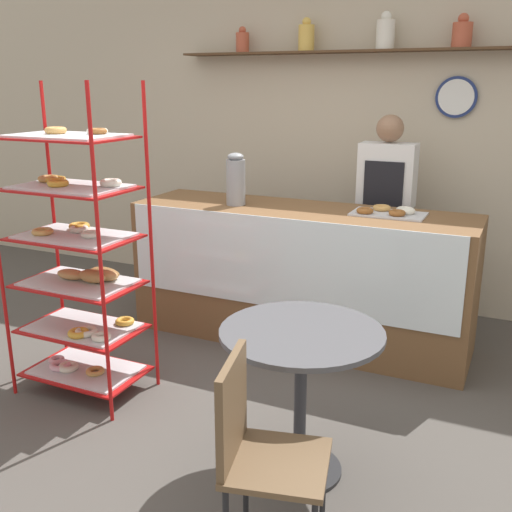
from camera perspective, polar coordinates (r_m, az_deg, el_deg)
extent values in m
plane|color=#4C4742|center=(3.64, -2.83, -14.60)|extent=(14.00, 14.00, 0.00)
cube|color=beige|center=(5.23, 8.56, 10.43)|extent=(10.00, 0.06, 2.70)
cube|color=#4C331E|center=(5.07, 8.42, 18.70)|extent=(2.84, 0.24, 0.02)
cylinder|color=#B24C33|center=(5.41, -1.29, 19.65)|extent=(0.11, 0.11, 0.16)
sphere|color=#B24C33|center=(5.41, -1.30, 20.71)|extent=(0.06, 0.06, 0.06)
cylinder|color=gold|center=(5.18, 4.81, 19.98)|extent=(0.13, 0.13, 0.20)
sphere|color=gold|center=(5.19, 4.85, 21.34)|extent=(0.07, 0.07, 0.07)
cylinder|color=silver|center=(5.00, 12.22, 19.91)|extent=(0.14, 0.14, 0.22)
sphere|color=silver|center=(5.01, 12.31, 21.42)|extent=(0.08, 0.08, 0.08)
cylinder|color=#B24C33|center=(4.90, 19.03, 19.27)|extent=(0.14, 0.14, 0.18)
sphere|color=#B24C33|center=(4.90, 19.16, 20.58)|extent=(0.08, 0.08, 0.08)
cylinder|color=navy|center=(4.99, 18.54, 14.15)|extent=(0.31, 0.03, 0.31)
cylinder|color=white|center=(4.97, 18.51, 14.15)|extent=(0.27, 0.00, 0.27)
cube|color=brown|center=(4.42, 4.19, -1.80)|extent=(2.47, 0.69, 0.99)
cube|color=silver|center=(4.06, 2.50, -0.78)|extent=(2.37, 0.01, 0.64)
cylinder|color=#B71414|center=(3.27, -14.59, -0.74)|extent=(0.02, 0.02, 1.87)
cylinder|color=#B71414|center=(4.09, -18.59, 2.29)|extent=(0.02, 0.02, 1.87)
cylinder|color=#B71414|center=(3.63, -9.96, 1.21)|extent=(0.02, 0.02, 1.87)
cube|color=#B71414|center=(3.96, -15.84, -10.50)|extent=(0.71, 0.45, 0.01)
cube|color=silver|center=(3.96, -15.85, -10.35)|extent=(0.63, 0.40, 0.01)
torus|color=#EAB2C1|center=(4.00, -18.12, -9.88)|extent=(0.14, 0.14, 0.04)
torus|color=tan|center=(3.87, -15.07, -10.54)|extent=(0.11, 0.11, 0.03)
torus|color=silver|center=(3.97, -17.44, -10.03)|extent=(0.12, 0.12, 0.04)
torus|color=#EAB2C1|center=(4.10, -18.46, -9.34)|extent=(0.10, 0.10, 0.03)
cube|color=#B71414|center=(3.85, -16.17, -6.65)|extent=(0.71, 0.45, 0.01)
cube|color=silver|center=(3.84, -16.18, -6.49)|extent=(0.63, 0.40, 0.01)
torus|color=gold|center=(3.69, -16.55, -7.03)|extent=(0.13, 0.13, 0.04)
torus|color=silver|center=(3.61, -14.53, -7.45)|extent=(0.11, 0.11, 0.03)
torus|color=silver|center=(3.70, -15.87, -6.93)|extent=(0.13, 0.13, 0.04)
torus|color=gold|center=(3.80, -12.39, -6.09)|extent=(0.12, 0.12, 0.03)
cube|color=#B71414|center=(3.75, -16.51, -2.58)|extent=(0.71, 0.45, 0.01)
cube|color=silver|center=(3.74, -16.53, -2.40)|extent=(0.63, 0.40, 0.01)
ellipsoid|color=olive|center=(3.76, -14.32, -1.58)|extent=(0.22, 0.10, 0.06)
ellipsoid|color=olive|center=(3.77, -14.19, -1.52)|extent=(0.23, 0.12, 0.06)
ellipsoid|color=tan|center=(3.79, -17.18, -1.67)|extent=(0.20, 0.11, 0.06)
ellipsoid|color=tan|center=(3.70, -14.21, -1.80)|extent=(0.18, 0.11, 0.07)
ellipsoid|color=#B27F47|center=(3.68, -15.31, -1.87)|extent=(0.19, 0.10, 0.08)
cube|color=#B71414|center=(3.67, -16.87, 1.70)|extent=(0.71, 0.45, 0.01)
cube|color=silver|center=(3.67, -16.89, 1.88)|extent=(0.63, 0.40, 0.01)
torus|color=silver|center=(3.72, -16.49, 2.49)|extent=(0.11, 0.11, 0.03)
torus|color=tan|center=(3.73, -19.66, 2.21)|extent=(0.12, 0.12, 0.03)
torus|color=gold|center=(3.79, -16.44, 2.76)|extent=(0.13, 0.13, 0.04)
torus|color=silver|center=(3.58, -15.46, 2.02)|extent=(0.11, 0.11, 0.03)
cube|color=#B71414|center=(3.61, -17.24, 6.14)|extent=(0.71, 0.45, 0.01)
cube|color=silver|center=(3.61, -17.26, 6.32)|extent=(0.63, 0.40, 0.01)
torus|color=silver|center=(3.53, -13.67, 6.80)|extent=(0.12, 0.12, 0.04)
torus|color=tan|center=(3.80, -19.12, 6.98)|extent=(0.13, 0.13, 0.03)
torus|color=gold|center=(3.75, -18.55, 6.92)|extent=(0.12, 0.12, 0.03)
torus|color=gold|center=(3.61, -18.34, 6.61)|extent=(0.12, 0.12, 0.04)
cube|color=#B71414|center=(3.57, -17.63, 10.69)|extent=(0.71, 0.45, 0.01)
cube|color=silver|center=(3.57, -17.65, 10.88)|extent=(0.63, 0.40, 0.01)
torus|color=silver|center=(3.56, -14.89, 11.42)|extent=(0.12, 0.12, 0.03)
torus|color=brown|center=(3.55, -14.85, 11.42)|extent=(0.11, 0.11, 0.03)
torus|color=tan|center=(3.64, -18.54, 11.28)|extent=(0.12, 0.12, 0.04)
cube|color=#282833|center=(4.83, 11.89, -0.85)|extent=(0.25, 0.19, 0.95)
cube|color=silver|center=(4.67, 12.40, 7.55)|extent=(0.42, 0.22, 0.48)
cube|color=black|center=(4.57, 12.01, 6.30)|extent=(0.29, 0.01, 0.40)
sphere|color=#8C664C|center=(4.63, 12.66, 11.77)|extent=(0.20, 0.20, 0.20)
cylinder|color=#262628|center=(3.17, 4.08, -19.50)|extent=(0.43, 0.43, 0.02)
cylinder|color=#333338|center=(2.98, 4.23, -13.79)|extent=(0.06, 0.06, 0.71)
cylinder|color=#4C4C51|center=(2.81, 4.38, -7.30)|extent=(0.77, 0.77, 0.02)
cylinder|color=black|center=(2.65, 6.37, -21.80)|extent=(0.02, 0.02, 0.47)
cylinder|color=black|center=(2.69, -0.99, -21.04)|extent=(0.02, 0.02, 0.47)
cube|color=brown|center=(2.39, 2.07, -19.10)|extent=(0.46, 0.46, 0.03)
cube|color=brown|center=(2.30, -2.30, -14.26)|extent=(0.11, 0.36, 0.40)
cylinder|color=gray|center=(4.40, -1.94, 7.02)|extent=(0.14, 0.14, 0.33)
ellipsoid|color=gray|center=(4.37, -1.97, 9.44)|extent=(0.12, 0.12, 0.06)
cube|color=silver|center=(4.18, 12.50, 3.93)|extent=(0.49, 0.29, 0.01)
torus|color=tan|center=(4.26, 11.89, 4.51)|extent=(0.12, 0.12, 0.04)
torus|color=brown|center=(4.11, 13.29, 4.02)|extent=(0.11, 0.11, 0.04)
torus|color=silver|center=(4.18, 14.11, 4.18)|extent=(0.12, 0.12, 0.04)
torus|color=brown|center=(4.14, 10.34, 4.28)|extent=(0.12, 0.12, 0.04)
torus|color=silver|center=(4.21, 14.01, 4.27)|extent=(0.12, 0.12, 0.04)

